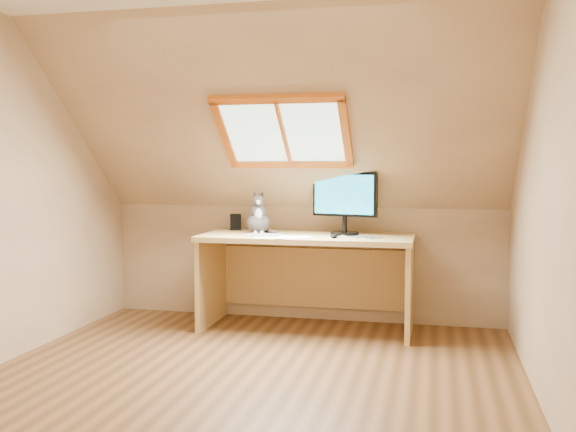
# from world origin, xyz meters

# --- Properties ---
(ground) EXTENTS (3.50, 3.50, 0.00)m
(ground) POSITION_xyz_m (0.00, 0.00, 0.00)
(ground) COLOR brown
(ground) RESTS_ON ground
(room_shell) EXTENTS (3.52, 3.52, 2.41)m
(room_shell) POSITION_xyz_m (0.00, -0.09, 1.43)
(room_shell) COLOR tan
(room_shell) RESTS_ON ground
(desk) EXTENTS (1.74, 0.76, 0.79)m
(desk) POSITION_xyz_m (0.12, 1.45, 0.56)
(desk) COLOR #DAB167
(desk) RESTS_ON ground
(monitor) EXTENTS (0.55, 0.24, 0.52)m
(monitor) POSITION_xyz_m (0.42, 1.47, 1.09)
(monitor) COLOR black
(monitor) RESTS_ON desk
(cat) EXTENTS (0.25, 0.28, 0.36)m
(cat) POSITION_xyz_m (-0.31, 1.40, 0.92)
(cat) COLOR #3E3937
(cat) RESTS_ON desk
(desk_speaker) EXTENTS (0.12, 0.12, 0.14)m
(desk_speaker) POSITION_xyz_m (-0.58, 1.63, 0.86)
(desk_speaker) COLOR black
(desk_speaker) RESTS_ON desk
(graphics_tablet) EXTENTS (0.29, 0.22, 0.01)m
(graphics_tablet) POSITION_xyz_m (-0.21, 1.21, 0.80)
(graphics_tablet) COLOR #B2B2B7
(graphics_tablet) RESTS_ON desk
(mouse) EXTENTS (0.07, 0.11, 0.03)m
(mouse) POSITION_xyz_m (0.37, 1.18, 0.81)
(mouse) COLOR black
(mouse) RESTS_ON desk
(papers) EXTENTS (0.35, 0.30, 0.01)m
(papers) POSITION_xyz_m (-0.04, 1.12, 0.80)
(papers) COLOR white
(papers) RESTS_ON desk
(cables) EXTENTS (0.51, 0.26, 0.01)m
(cables) POSITION_xyz_m (0.52, 1.26, 0.80)
(cables) COLOR silver
(cables) RESTS_ON desk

